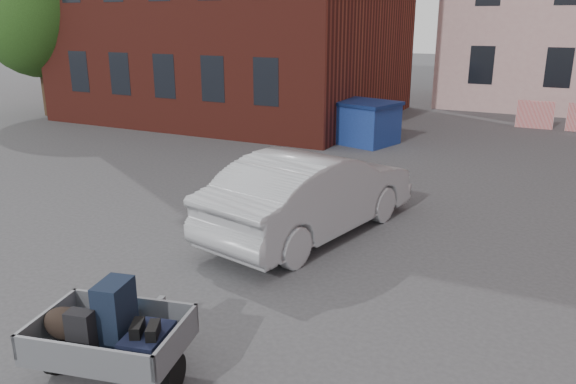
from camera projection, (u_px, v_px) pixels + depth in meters
The scene contains 5 objects.
ground at pixel (298, 267), 9.18m from camera, with size 120.00×120.00×0.00m, color #38383A.
far_building at pixel (165, 17), 35.37m from camera, with size 6.00×6.00×8.00m, color maroon.
trailer at pixel (110, 333), 6.13m from camera, with size 1.81×1.94×1.20m.
dumpster at pixel (348, 120), 18.57m from camera, with size 3.59×2.51×1.36m.
silver_car at pixel (312, 193), 10.44m from camera, with size 1.68×4.81×1.58m, color #A2A4A9.
Camera 1 is at (3.63, -7.58, 3.89)m, focal length 35.00 mm.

